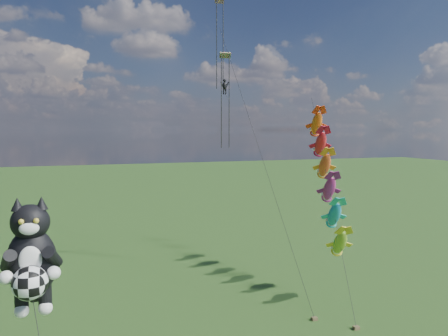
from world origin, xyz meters
name	(u,v)px	position (x,y,z in m)	size (l,w,h in m)	color
cat_kite_rig	(31,258)	(-5.41, -2.44, 7.77)	(2.51, 4.13, 10.37)	#4F4128
fish_windsock_rig	(327,177)	(16.73, 9.51, 9.21)	(5.44, 15.10, 16.38)	#4F4128
parafoil_rig	(226,76)	(10.67, 17.91, 18.38)	(2.39, 17.47, 26.44)	#4F4128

